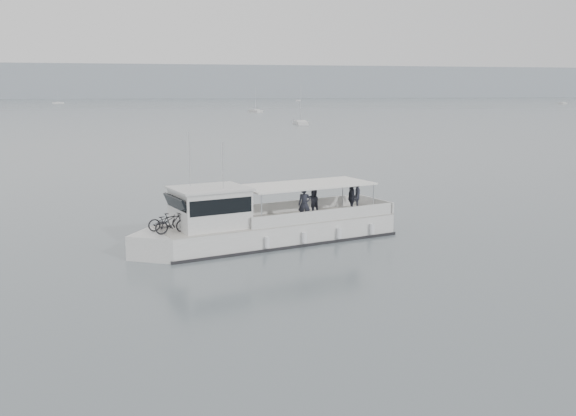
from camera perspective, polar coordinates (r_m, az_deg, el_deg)
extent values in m
plane|color=slate|center=(31.53, -3.72, -2.61)|extent=(1400.00, 1400.00, 0.00)
cube|color=#939EA8|center=(590.36, -13.01, 10.86)|extent=(1400.00, 90.00, 28.00)
cube|color=white|center=(30.50, -0.91, -2.20)|extent=(11.85, 6.07, 1.24)
cube|color=white|center=(28.32, -11.19, -3.40)|extent=(2.99, 2.99, 1.24)
cube|color=beige|center=(30.37, -0.92, -1.06)|extent=(11.85, 6.07, 0.06)
cube|color=black|center=(30.59, -0.91, -2.90)|extent=(12.06, 6.23, 0.17)
cube|color=white|center=(32.40, 0.53, 0.18)|extent=(7.37, 2.18, 0.57)
cube|color=white|center=(29.93, 3.31, -0.69)|extent=(7.37, 2.18, 0.57)
cube|color=white|center=(33.33, 7.71, 0.38)|extent=(0.93, 2.96, 0.57)
cube|color=white|center=(28.78, -6.96, -0.04)|extent=(3.64, 3.31, 1.72)
cube|color=black|center=(28.24, -9.74, -0.02)|extent=(1.17, 2.44, 1.10)
cube|color=black|center=(28.73, -6.97, 0.52)|extent=(3.47, 3.30, 0.67)
cube|color=white|center=(28.63, -7.00, 1.74)|extent=(3.88, 3.55, 0.10)
cube|color=white|center=(30.84, 1.57, 2.08)|extent=(7.02, 4.53, 0.08)
cylinder|color=silver|center=(28.37, -2.36, -0.27)|extent=(0.07, 0.07, 1.57)
cylinder|color=silver|center=(30.74, -4.61, 0.54)|extent=(0.07, 0.07, 1.57)
cylinder|color=silver|center=(31.55, 7.59, 0.74)|extent=(0.07, 0.07, 1.57)
cylinder|color=silver|center=(33.70, 4.88, 1.41)|extent=(0.07, 0.07, 1.57)
cylinder|color=silver|center=(29.06, -8.75, 4.29)|extent=(0.04, 0.04, 2.48)
cylinder|color=silver|center=(28.02, -5.81, 3.75)|extent=(0.04, 0.04, 2.10)
cylinder|color=white|center=(28.40, -1.86, -3.06)|extent=(0.28, 0.28, 0.48)
cylinder|color=white|center=(29.30, 1.46, -2.64)|extent=(0.28, 0.28, 0.48)
cylinder|color=white|center=(30.29, 4.58, -2.23)|extent=(0.28, 0.28, 0.48)
cylinder|color=white|center=(31.37, 7.48, -1.85)|extent=(0.28, 0.28, 0.48)
imported|color=black|center=(28.57, -10.78, -1.11)|extent=(1.73, 1.00, 0.86)
imported|color=black|center=(27.85, -10.28, -1.34)|extent=(1.57, 0.82, 0.91)
imported|color=#252631|center=(29.95, 1.46, 0.33)|extent=(0.64, 0.48, 1.60)
imported|color=#252631|center=(31.92, 2.13, 0.96)|extent=(0.99, 0.94, 1.60)
imported|color=#252631|center=(31.71, 5.66, 0.85)|extent=(0.62, 1.01, 1.60)
imported|color=#252631|center=(33.03, 6.08, 1.23)|extent=(0.86, 1.16, 1.60)
cube|color=white|center=(211.58, -2.91, 8.60)|extent=(3.86, 6.98, 0.75)
cube|color=white|center=(211.57, -2.91, 8.68)|extent=(2.43, 2.75, 0.45)
cylinder|color=silver|center=(211.49, -2.92, 9.67)|extent=(0.08, 0.08, 7.31)
cube|color=white|center=(135.53, 1.14, 7.57)|extent=(2.76, 6.97, 0.75)
cube|color=white|center=(135.51, 1.14, 7.71)|extent=(2.10, 2.54, 0.45)
cylinder|color=silver|center=(135.39, 1.15, 9.28)|extent=(0.08, 0.08, 7.49)
cube|color=white|center=(362.84, -19.76, 8.78)|extent=(6.02, 3.21, 0.75)
cube|color=white|center=(362.83, -19.76, 8.83)|extent=(2.35, 2.06, 0.45)
cylinder|color=silver|center=(362.79, -19.80, 9.32)|extent=(0.08, 0.08, 6.31)
cube|color=white|center=(418.37, 0.92, 9.52)|extent=(4.45, 5.79, 0.75)
cube|color=white|center=(418.36, 0.92, 9.57)|extent=(2.37, 2.51, 0.45)
cube|color=white|center=(365.22, 23.23, 8.55)|extent=(4.23, 7.48, 0.75)
cube|color=white|center=(365.21, 23.24, 8.60)|extent=(2.63, 2.96, 0.45)
cylinder|color=silver|center=(365.16, 23.28, 9.21)|extent=(0.08, 0.08, 7.84)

